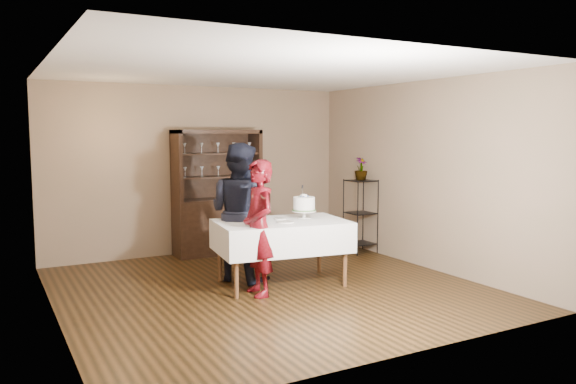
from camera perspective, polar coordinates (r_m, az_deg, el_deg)
name	(u,v)px	position (r m, az deg, el deg)	size (l,w,h in m)	color
floor	(269,288)	(7.20, -1.93, -9.71)	(5.00, 5.00, 0.00)	black
ceiling	(268,71)	(6.97, -2.01, 12.19)	(5.00, 5.00, 0.00)	silver
back_wall	(200,170)	(9.25, -8.96, 2.22)	(5.00, 0.02, 2.70)	#76654B
wall_left	(51,192)	(6.25, -22.90, 0.03)	(0.02, 5.00, 2.70)	#76654B
wall_right	(422,174)	(8.38, 13.49, 1.74)	(0.02, 5.00, 2.70)	#76654B
china_hutch	(217,213)	(9.16, -7.18, -2.10)	(1.40, 0.48, 2.00)	black
plant_etagere	(360,213)	(9.24, 7.37, -2.12)	(0.42, 0.42, 1.20)	black
cake_table	(281,236)	(7.23, -0.68, -4.48)	(1.77, 1.23, 0.83)	silver
woman	(259,228)	(6.74, -2.99, -3.65)	(0.60, 0.39, 1.64)	#3C0507
man	(239,212)	(7.43, -4.96, -2.03)	(0.89, 0.69, 1.82)	black
cake	(304,205)	(7.40, 1.63, -1.32)	(0.35, 0.35, 0.44)	beige
plate_near	(286,222)	(7.06, -0.25, -3.07)	(0.22, 0.22, 0.01)	beige
plate_far	(280,219)	(7.32, -0.80, -2.74)	(0.17, 0.17, 0.01)	beige
potted_plant	(361,169)	(9.22, 7.43, 2.37)	(0.21, 0.21, 0.37)	#3E6630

